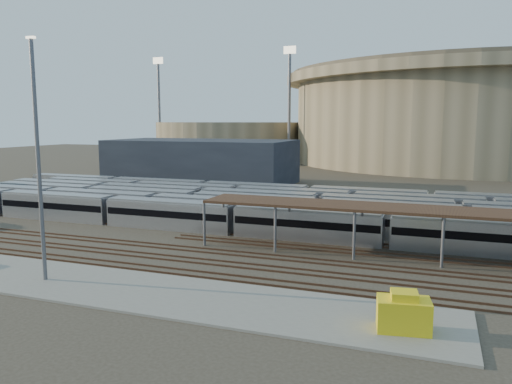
% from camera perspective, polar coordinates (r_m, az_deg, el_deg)
% --- Properties ---
extents(ground, '(420.00, 420.00, 0.00)m').
position_cam_1_polar(ground, '(54.12, 1.18, -7.14)').
color(ground, '#383026').
rests_on(ground, ground).
extents(apron, '(50.00, 9.00, 0.20)m').
position_cam_1_polar(apron, '(43.18, -11.94, -11.16)').
color(apron, gray).
rests_on(apron, ground).
extents(subway_trains, '(123.98, 23.90, 3.60)m').
position_cam_1_polar(subway_trains, '(71.26, 5.47, -2.00)').
color(subway_trains, silver).
rests_on(subway_trains, ground).
extents(inspection_shed, '(60.30, 6.00, 5.30)m').
position_cam_1_polar(inspection_shed, '(54.41, 25.19, -2.46)').
color(inspection_shed, slate).
rests_on(inspection_shed, ground).
extents(empty_tracks, '(170.00, 9.62, 0.18)m').
position_cam_1_polar(empty_tracks, '(49.57, -0.72, -8.46)').
color(empty_tracks, '#4C3323').
rests_on(empty_tracks, ground).
extents(stadium, '(124.00, 124.00, 32.50)m').
position_cam_1_polar(stadium, '(189.58, 22.86, 8.10)').
color(stadium, gray).
rests_on(stadium, ground).
extents(secondary_arena, '(56.00, 56.00, 14.00)m').
position_cam_1_polar(secondary_arena, '(195.35, -3.05, 5.91)').
color(secondary_arena, gray).
rests_on(secondary_arena, ground).
extents(service_building, '(42.00, 20.00, 10.00)m').
position_cam_1_polar(service_building, '(116.98, -6.27, 3.48)').
color(service_building, '#1E232D').
rests_on(service_building, ground).
extents(floodlight_0, '(4.00, 1.00, 38.40)m').
position_cam_1_polar(floodlight_0, '(166.31, 3.83, 10.24)').
color(floodlight_0, slate).
rests_on(floodlight_0, ground).
extents(floodlight_1, '(4.00, 1.00, 38.40)m').
position_cam_1_polar(floodlight_1, '(197.84, -11.01, 9.76)').
color(floodlight_1, slate).
rests_on(floodlight_1, ground).
extents(floodlight_3, '(4.00, 1.00, 38.40)m').
position_cam_1_polar(floodlight_3, '(211.23, 13.03, 9.58)').
color(floodlight_3, slate).
rests_on(floodlight_3, ground).
extents(yard_light_pole, '(0.81, 0.36, 21.05)m').
position_cam_1_polar(yard_light_pole, '(47.11, -23.63, 3.28)').
color(yard_light_pole, slate).
rests_on(yard_light_pole, apron).
extents(yellow_equipment, '(3.79, 2.71, 2.18)m').
position_cam_1_polar(yellow_equipment, '(35.94, 16.51, -13.30)').
color(yellow_equipment, yellow).
rests_on(yellow_equipment, apron).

